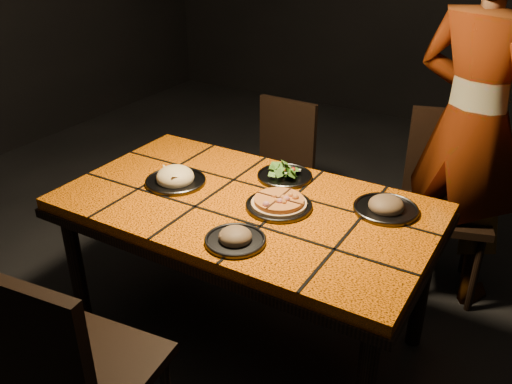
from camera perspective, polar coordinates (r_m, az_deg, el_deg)
The scene contains 11 objects.
room_shell at distance 2.09m, azimuth -1.28°, elevation 17.37°, with size 6.04×7.04×3.08m.
dining_table at distance 2.38m, azimuth -1.07°, elevation -2.67°, with size 1.62×0.92×0.75m.
chair_near at distance 1.92m, azimuth -19.46°, elevation -17.27°, with size 0.49×0.49×0.99m.
chair_far_left at distance 3.37m, azimuth 2.45°, elevation 3.33°, with size 0.40×0.40×0.85m.
chair_far_right at distance 3.04m, azimuth 19.33°, elevation 0.17°, with size 0.55×0.55×0.96m.
diner at distance 2.88m, azimuth 21.78°, elevation 6.49°, with size 0.68×0.45×1.86m, color brown.
plate_pizza at distance 2.29m, azimuth 2.43°, elevation -1.25°, with size 0.28×0.28×0.04m.
plate_pasta at distance 2.52m, azimuth -8.49°, elevation 1.43°, with size 0.28×0.28×0.09m.
plate_salad at distance 2.54m, azimuth 3.06°, elevation 2.01°, with size 0.26×0.26×0.07m.
plate_mushroom_a at distance 2.05m, azimuth -2.20°, elevation -4.83°, with size 0.24×0.24×0.08m.
plate_mushroom_b at distance 2.32m, azimuth 13.53°, elevation -1.44°, with size 0.27×0.27×0.09m.
Camera 1 is at (1.09, -1.75, 1.87)m, focal length 38.00 mm.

